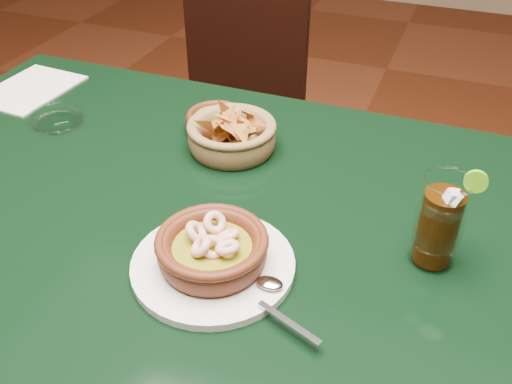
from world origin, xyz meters
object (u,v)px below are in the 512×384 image
(dining_table, at_px, (185,242))
(dining_chair, at_px, (232,125))
(shrimp_plate, at_px, (213,253))
(chip_basket, at_px, (232,135))
(cola_drink, at_px, (439,222))

(dining_table, bearing_deg, dining_chair, 107.14)
(dining_table, height_order, shrimp_plate, shrimp_plate)
(dining_table, height_order, dining_chair, dining_chair)
(dining_table, xyz_separation_m, chip_basket, (0.02, 0.16, 0.13))
(dining_table, distance_m, dining_chair, 0.76)
(dining_table, relative_size, shrimp_plate, 4.06)
(dining_chair, relative_size, cola_drink, 5.32)
(dining_table, relative_size, cola_drink, 7.52)
(dining_chair, xyz_separation_m, shrimp_plate, (0.34, -0.84, 0.31))
(dining_table, distance_m, chip_basket, 0.21)
(shrimp_plate, relative_size, chip_basket, 1.52)
(dining_chair, bearing_deg, dining_table, -72.86)
(chip_basket, distance_m, cola_drink, 0.42)
(dining_chair, distance_m, cola_drink, 1.00)
(shrimp_plate, bearing_deg, dining_table, 131.97)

